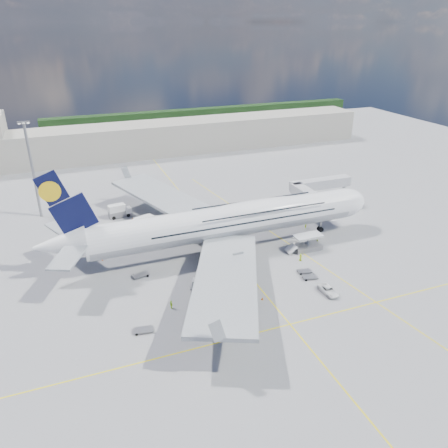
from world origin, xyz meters
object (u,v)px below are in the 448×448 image
object	(u,v)px
crew_van	(301,257)
baggage_tug	(216,292)
cone_wing_left_outer	(132,218)
cone_tail	(102,260)
dolly_row_b	(199,284)
service_van	(328,290)
cone_wing_right_inner	(262,298)
cargo_loader	(306,245)
catering_truck_outer	(119,211)
cone_nose	(318,216)
dolly_back	(141,275)
crew_wing	(171,305)
dolly_row_c	(223,275)
catering_truck_inner	(147,224)
cone_wing_left_inner	(200,223)
cone_wing_right_outer	(229,311)
jet_bridge	(315,189)
dolly_nose_far	(310,277)
dolly_nose_near	(305,271)
light_mast	(33,169)
airliner	(228,221)
crew_loader	(317,242)
crew_nose	(306,225)
dolly_row_a	(144,330)
crew_tug	(252,292)

from	to	relation	value
crew_van	baggage_tug	bearing A→B (deg)	64.71
cone_wing_left_outer	cone_tail	bearing A→B (deg)	-117.17
dolly_row_b	service_van	xyz separation A→B (m)	(22.80, -10.32, -0.48)
cone_wing_right_inner	cone_tail	world-z (taller)	cone_wing_right_inner
cargo_loader	catering_truck_outer	bearing A→B (deg)	137.43
cone_nose	cone_wing_left_outer	size ratio (longest dim) A/B	1.22
dolly_back	crew_wing	xyz separation A→B (m)	(3.10, -12.99, 0.47)
dolly_row_c	service_van	xyz separation A→B (m)	(16.84, -12.96, 0.37)
cargo_loader	catering_truck_inner	size ratio (longest dim) A/B	1.19
catering_truck_inner	cone_wing_left_inner	size ratio (longest dim) A/B	12.43
baggage_tug	cone_wing_left_inner	world-z (taller)	baggage_tug
cone_wing_right_outer	jet_bridge	bearing A→B (deg)	41.39
dolly_nose_far	dolly_nose_near	world-z (taller)	dolly_nose_far
dolly_row_c	dolly_nose_near	world-z (taller)	dolly_nose_near
service_van	light_mast	bearing A→B (deg)	129.14
jet_bridge	cone_wing_left_inner	size ratio (longest dim) A/B	32.62
airliner	cargo_loader	distance (m)	18.87
dolly_nose_far	cone_wing_right_outer	distance (m)	20.23
airliner	cone_wing_left_inner	size ratio (longest dim) A/B	137.31
crew_loader	airliner	bearing A→B (deg)	-177.02
baggage_tug	crew_loader	bearing A→B (deg)	29.22
airliner	light_mast	size ratio (longest dim) A/B	3.10
light_mast	crew_nose	distance (m)	71.39
service_van	cone_wing_right_inner	world-z (taller)	service_van
cone_tail	baggage_tug	bearing A→B (deg)	-48.87
service_van	catering_truck_inner	bearing A→B (deg)	122.07
jet_bridge	crew_loader	distance (m)	20.52
dolly_row_a	crew_loader	bearing A→B (deg)	30.06
dolly_nose_far	service_van	xyz separation A→B (m)	(0.46, -5.95, 0.33)
cone_wing_right_inner	cone_wing_right_outer	bearing A→B (deg)	-169.64
airliner	dolly_row_a	xyz separation A→B (m)	(-24.31, -22.82, -6.50)
cone_wing_right_inner	jet_bridge	bearing A→B (deg)	46.29
crew_van	cone_nose	bearing A→B (deg)	-80.81
cone_wing_left_outer	cone_wing_right_outer	bearing A→B (deg)	-79.43
catering_truck_inner	crew_van	bearing A→B (deg)	-62.67
dolly_nose_near	crew_tug	xyz separation A→B (m)	(-13.82, -3.87, 0.54)
dolly_row_c	dolly_nose_near	xyz separation A→B (m)	(16.55, -4.57, 0.02)
dolly_back	cone_tail	world-z (taller)	same
cone_wing_right_outer	dolly_nose_near	bearing A→B (deg)	19.63
airliner	catering_truck_inner	bearing A→B (deg)	134.96
cone_wing_left_outer	cone_wing_right_inner	size ratio (longest dim) A/B	0.85
dolly_row_b	cone_wing_right_outer	distance (m)	9.44
cone_wing_right_outer	cone_wing_left_outer	bearing A→B (deg)	100.57
dolly_nose_far	crew_van	size ratio (longest dim) A/B	2.01
crew_nose	cone_wing_left_inner	bearing A→B (deg)	134.59
cargo_loader	dolly_back	distance (m)	37.96
cone_wing_right_outer	cone_wing_left_inner	bearing A→B (deg)	79.49
crew_tug	cone_tail	world-z (taller)	crew_tug
catering_truck_inner	crew_nose	bearing A→B (deg)	-37.87
dolly_back	cone_wing_right_inner	world-z (taller)	cone_wing_right_inner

